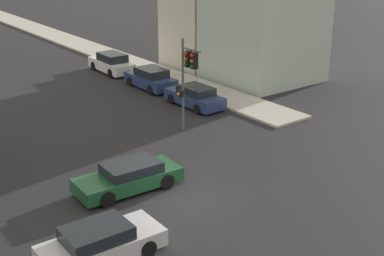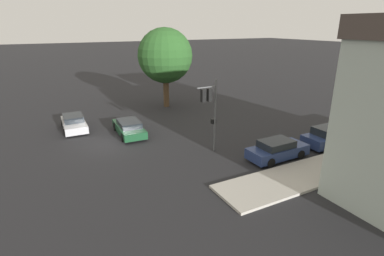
{
  "view_description": "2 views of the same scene",
  "coord_description": "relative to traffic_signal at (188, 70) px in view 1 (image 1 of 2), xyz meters",
  "views": [
    {
      "loc": [
        -11.88,
        -16.66,
        10.88
      ],
      "look_at": [
        2.06,
        1.69,
        2.28
      ],
      "focal_mm": 50.0,
      "sensor_mm": 36.0,
      "label": 1
    },
    {
      "loc": [
        22.52,
        -4.45,
        8.85
      ],
      "look_at": [
        2.75,
        5.99,
        1.13
      ],
      "focal_mm": 28.0,
      "sensor_mm": 36.0,
      "label": 2
    }
  ],
  "objects": [
    {
      "name": "ground_plane",
      "position": [
        -5.11,
        -6.11,
        -3.65
      ],
      "size": [
        300.0,
        300.0,
        0.0
      ],
      "primitive_type": "plane",
      "color": "black"
    },
    {
      "name": "sidewalk_strip",
      "position": [
        6.02,
        27.36,
        -3.57
      ],
      "size": [
        3.05,
        60.0,
        0.16
      ],
      "color": "#ADA89E",
      "rests_on": "ground_plane"
    },
    {
      "name": "rowhouse_backdrop",
      "position": [
        11.23,
        8.65,
        1.77
      ],
      "size": [
        7.61,
        12.49,
        12.54
      ],
      "color": "#ADBCB2",
      "rests_on": "ground_plane"
    },
    {
      "name": "traffic_signal",
      "position": [
        0.0,
        0.0,
        0.0
      ],
      "size": [
        0.6,
        1.68,
        5.33
      ],
      "rotation": [
        0.0,
        0.0,
        3.18
      ],
      "color": "#515456",
      "rests_on": "ground_plane"
    },
    {
      "name": "crossing_car_0",
      "position": [
        -9.83,
        -8.07,
        -3.03
      ],
      "size": [
        4.39,
        2.02,
        1.29
      ],
      "rotation": [
        0.0,
        0.0,
        -0.02
      ],
      "color": "#B7B7BC",
      "rests_on": "ground_plane"
    },
    {
      "name": "crossing_car_1",
      "position": [
        -6.31,
        -4.09,
        -3.03
      ],
      "size": [
        4.79,
        2.13,
        1.25
      ],
      "rotation": [
        0.0,
        0.0,
        3.1
      ],
      "color": "#194728",
      "rests_on": "ground_plane"
    },
    {
      "name": "parked_car_0",
      "position": [
        3.27,
        3.6,
        -2.99
      ],
      "size": [
        1.92,
        4.44,
        1.37
      ],
      "rotation": [
        0.0,
        0.0,
        1.59
      ],
      "color": "navy",
      "rests_on": "ground_plane"
    },
    {
      "name": "parked_car_1",
      "position": [
        3.3,
        8.89,
        -2.93
      ],
      "size": [
        1.99,
        4.45,
        1.5
      ],
      "rotation": [
        0.0,
        0.0,
        1.57
      ],
      "color": "navy",
      "rests_on": "ground_plane"
    },
    {
      "name": "parked_car_2",
      "position": [
        3.34,
        14.69,
        -2.91
      ],
      "size": [
        2.02,
        4.79,
        1.57
      ],
      "rotation": [
        0.0,
        0.0,
        1.55
      ],
      "color": "silver",
      "rests_on": "ground_plane"
    }
  ]
}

